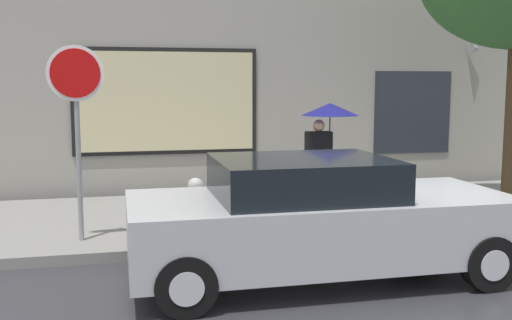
% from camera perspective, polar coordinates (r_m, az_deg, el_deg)
% --- Properties ---
extents(ground_plane, '(60.00, 60.00, 0.00)m').
position_cam_1_polar(ground_plane, '(7.85, 11.84, -10.12)').
color(ground_plane, '#333338').
extents(sidewalk, '(20.00, 4.00, 0.15)m').
position_cam_1_polar(sidewalk, '(10.53, 4.97, -5.08)').
color(sidewalk, gray).
rests_on(sidewalk, ground).
extents(building_facade, '(20.00, 0.67, 7.00)m').
position_cam_1_polar(building_facade, '(12.73, 1.51, 12.48)').
color(building_facade, '#9E998E').
rests_on(building_facade, ground).
extents(parked_car, '(4.53, 1.96, 1.46)m').
position_cam_1_polar(parked_car, '(7.19, 5.86, -5.61)').
color(parked_car, '#B7BABF').
rests_on(parked_car, ground).
extents(fire_hydrant, '(0.30, 0.44, 0.82)m').
position_cam_1_polar(fire_hydrant, '(8.79, -5.78, -4.39)').
color(fire_hydrant, white).
rests_on(fire_hydrant, sidewalk).
extents(pedestrian_with_umbrella, '(1.02, 1.02, 1.84)m').
position_cam_1_polar(pedestrian_with_umbrella, '(10.67, 6.76, 3.50)').
color(pedestrian_with_umbrella, black).
rests_on(pedestrian_with_umbrella, sidewalk).
extents(stop_sign, '(0.76, 0.10, 2.70)m').
position_cam_1_polar(stop_sign, '(8.48, -16.78, 5.15)').
color(stop_sign, gray).
rests_on(stop_sign, sidewalk).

